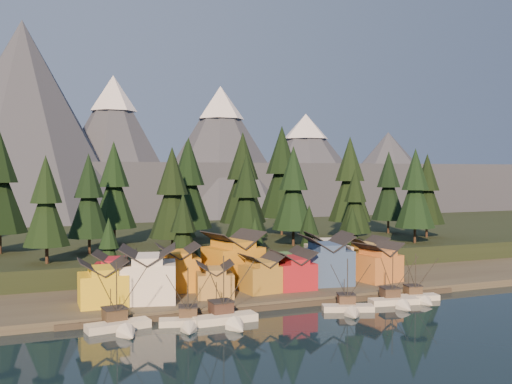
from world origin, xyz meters
name	(u,v)px	position (x,y,z in m)	size (l,w,h in m)	color
ground	(317,329)	(0.00, 0.00, 0.00)	(500.00, 500.00, 0.00)	black
shore_strip	(235,281)	(0.00, 40.00, 0.75)	(400.00, 50.00, 1.50)	#3D372C
hillside	(180,245)	(0.00, 90.00, 3.00)	(420.00, 100.00, 6.00)	black
dock	(276,305)	(0.00, 16.50, 0.50)	(80.00, 4.00, 1.00)	#3F382D
mountain_ridge	(111,171)	(-4.20, 213.59, 26.06)	(560.00, 190.00, 90.00)	#414654
boat_0	(120,317)	(-30.04, 10.87, 2.33)	(10.97, 11.66, 12.28)	beige
boat_1	(188,315)	(-19.13, 9.35, 1.95)	(10.36, 10.88, 10.71)	beige
boat_2	(228,310)	(-12.51, 8.47, 2.37)	(11.36, 12.30, 12.66)	silver
boat_4	(349,302)	(10.76, 7.87, 1.99)	(10.02, 10.43, 10.72)	beige
boat_5	(396,294)	(22.01, 9.11, 2.13)	(10.22, 10.84, 11.31)	silver
boat_6	(419,291)	(28.43, 10.53, 1.94)	(9.42, 9.97, 10.32)	silver
house_front_0	(103,281)	(-31.18, 23.91, 5.91)	(8.44, 7.98, 8.38)	yellow
house_front_1	(148,272)	(-22.90, 23.99, 6.97)	(12.04, 11.74, 10.41)	white
house_front_2	(215,278)	(-10.16, 23.13, 5.07)	(8.24, 8.29, 6.80)	#AD833D
house_front_3	(262,272)	(0.07, 24.00, 5.52)	(8.24, 7.93, 7.66)	#A3792A
house_front_4	(293,269)	(7.40, 24.47, 5.63)	(7.93, 8.52, 7.85)	maroon
house_front_5	(326,258)	(16.04, 26.16, 7.06)	(11.34, 10.57, 10.58)	#334D79
house_front_6	(378,261)	(28.35, 24.88, 6.00)	(9.78, 9.39, 8.56)	#C67232
house_back_0	(115,272)	(-27.95, 31.65, 6.05)	(9.61, 9.39, 8.66)	maroon
house_back_1	(178,266)	(-15.29, 31.87, 6.45)	(9.21, 9.31, 9.42)	#C27A1B
house_back_2	(233,257)	(-2.86, 32.96, 7.52)	(12.78, 12.13, 11.46)	orange
house_back_3	(285,264)	(8.26, 30.67, 5.57)	(8.66, 7.97, 7.75)	#3F703C
house_back_4	(328,254)	(20.59, 33.41, 6.87)	(11.04, 10.75, 10.23)	beige
house_back_5	(367,255)	(30.08, 32.02, 6.19)	(8.37, 8.47, 8.94)	#B08A3E
tree_hill_2	(46,204)	(-40.00, 48.00, 18.77)	(10.03, 10.03, 23.36)	#332319
tree_hill_3	(89,199)	(-30.00, 60.00, 19.25)	(10.40, 10.40, 24.24)	#332319
tree_hill_4	(114,188)	(-22.00, 75.00, 21.34)	(12.04, 12.04, 28.06)	#332319
tree_hill_5	(172,196)	(-12.00, 50.00, 20.05)	(11.03, 11.03, 25.70)	#332319
tree_hill_6	(189,187)	(-4.00, 65.00, 21.82)	(12.42, 12.42, 28.93)	#332319
tree_hill_7	(247,199)	(6.00, 48.00, 19.21)	(10.38, 10.38, 24.17)	#332319
tree_hill_8	(243,181)	(14.00, 72.00, 23.09)	(13.41, 13.41, 31.25)	#332319
tree_hill_9	(293,191)	(22.00, 55.00, 20.58)	(11.45, 11.45, 26.66)	#332319
tree_hill_10	(282,175)	(30.00, 80.00, 24.67)	(14.66, 14.66, 34.14)	#332319
tree_hill_11	(355,203)	(38.00, 50.00, 17.43)	(8.98, 8.98, 20.92)	#332319
tree_hill_12	(350,182)	(46.00, 66.00, 22.63)	(13.05, 13.05, 30.41)	#332319
tree_hill_13	(415,191)	(56.00, 48.00, 20.39)	(11.30, 11.30, 26.32)	#332319
tree_hill_14	(389,188)	(64.00, 72.00, 20.46)	(11.36, 11.36, 26.45)	#332319
tree_hill_15	(187,185)	(0.00, 82.00, 21.86)	(12.45, 12.45, 29.00)	#332319
tree_hill_17	(427,192)	(68.00, 58.00, 19.82)	(10.85, 10.85, 25.28)	#332319
tree_shore_0	(109,249)	(-28.00, 40.00, 9.53)	(6.31, 6.31, 14.71)	#332319
tree_shore_1	(183,233)	(-12.00, 40.00, 12.27)	(8.46, 8.46, 19.70)	#332319
tree_shore_2	(255,244)	(5.00, 40.00, 9.00)	(5.90, 5.90, 13.75)	#332319
tree_shore_3	(309,235)	(19.00, 40.00, 10.45)	(7.04, 7.04, 16.40)	#332319
tree_shore_4	(352,235)	(31.00, 40.00, 10.11)	(6.77, 6.77, 15.76)	#332319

